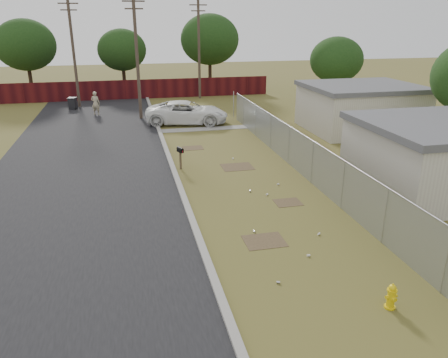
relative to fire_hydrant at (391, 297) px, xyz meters
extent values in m
plane|color=brown|center=(-1.32, 9.29, -0.35)|extent=(120.00, 120.00, 0.00)
cube|color=black|center=(-8.82, 17.29, -0.34)|extent=(9.00, 60.00, 0.02)
cube|color=gray|center=(-4.32, 17.29, -0.29)|extent=(0.25, 60.00, 0.12)
cube|color=gray|center=(-1.32, 20.79, -0.33)|extent=(6.20, 1.00, 0.03)
cylinder|color=#92959A|center=(1.78, 0.29, 0.65)|extent=(0.06, 0.06, 2.00)
cylinder|color=#92959A|center=(1.78, 3.29, 0.65)|extent=(0.06, 0.06, 2.00)
cylinder|color=#92959A|center=(1.78, 6.29, 0.65)|extent=(0.06, 0.06, 2.00)
cylinder|color=#92959A|center=(1.78, 9.29, 0.65)|extent=(0.06, 0.06, 2.00)
cylinder|color=#92959A|center=(1.78, 12.29, 0.65)|extent=(0.06, 0.06, 2.00)
cylinder|color=#92959A|center=(1.78, 15.29, 0.65)|extent=(0.06, 0.06, 2.00)
cylinder|color=#92959A|center=(1.78, 18.29, 0.65)|extent=(0.06, 0.06, 2.00)
cylinder|color=#92959A|center=(1.78, 21.29, 0.65)|extent=(0.06, 0.06, 2.00)
cylinder|color=#92959A|center=(1.78, 24.29, 0.65)|extent=(0.06, 0.06, 2.00)
cylinder|color=#92959A|center=(1.78, 10.29, 1.65)|extent=(0.04, 26.00, 0.04)
cube|color=gray|center=(1.78, 10.29, 0.65)|extent=(0.01, 26.00, 2.00)
cube|color=black|center=(1.84, 10.29, -0.05)|extent=(0.03, 26.00, 0.60)
cube|color=#480F11|center=(-7.32, 34.29, 0.55)|extent=(30.00, 0.12, 1.80)
cylinder|color=#44362D|center=(-5.32, 25.29, 4.15)|extent=(0.24, 0.24, 9.00)
cube|color=#44362D|center=(-5.32, 25.29, 8.05)|extent=(1.60, 0.10, 0.10)
cube|color=#44362D|center=(-5.32, 25.29, 7.55)|extent=(1.30, 0.10, 0.10)
cylinder|color=#44362D|center=(-10.32, 31.29, 4.15)|extent=(0.24, 0.24, 9.00)
cube|color=#44362D|center=(-10.32, 31.29, 8.05)|extent=(1.60, 0.10, 0.10)
cube|color=#44362D|center=(-10.32, 31.29, 7.55)|extent=(1.30, 0.10, 0.10)
cylinder|color=#44362D|center=(0.68, 33.29, 4.15)|extent=(0.24, 0.24, 9.00)
cube|color=#44362D|center=(0.68, 33.29, 8.05)|extent=(1.60, 0.10, 0.10)
cube|color=#44362D|center=(0.68, 33.29, 7.55)|extent=(1.30, 0.10, 0.10)
cube|color=beige|center=(9.18, 18.29, 1.05)|extent=(7.00, 6.00, 2.80)
cube|color=#505055|center=(9.18, 18.29, 2.60)|extent=(7.28, 6.24, 0.30)
cylinder|color=#322216|center=(-15.32, 38.29, 1.30)|extent=(0.36, 0.36, 3.30)
ellipsoid|color=#163210|center=(-15.32, 38.29, 4.53)|extent=(5.70, 5.70, 4.84)
cylinder|color=#322216|center=(-6.32, 39.29, 1.08)|extent=(0.36, 0.36, 2.86)
ellipsoid|color=#163210|center=(-6.32, 39.29, 3.88)|extent=(4.94, 4.94, 4.20)
cylinder|color=#322216|center=(2.68, 38.29, 1.41)|extent=(0.36, 0.36, 3.52)
ellipsoid|color=#163210|center=(2.68, 38.29, 4.85)|extent=(6.08, 6.08, 5.17)
cylinder|color=#322216|center=(11.68, 27.29, 0.97)|extent=(0.36, 0.36, 2.64)
ellipsoid|color=#163210|center=(11.68, 27.29, 3.55)|extent=(4.56, 4.56, 3.88)
cylinder|color=yellow|center=(0.00, 0.00, -0.32)|extent=(0.31, 0.31, 0.05)
cylinder|color=yellow|center=(0.00, 0.00, -0.06)|extent=(0.22, 0.22, 0.51)
cylinder|color=yellow|center=(0.00, 0.00, 0.19)|extent=(0.29, 0.29, 0.04)
sphere|color=yellow|center=(0.00, 0.00, 0.26)|extent=(0.21, 0.21, 0.20)
cylinder|color=yellow|center=(0.00, 0.00, 0.37)|extent=(0.04, 0.04, 0.05)
cylinder|color=yellow|center=(-0.12, 0.00, 0.00)|extent=(0.09, 0.10, 0.10)
cylinder|color=yellow|center=(0.12, 0.01, 0.00)|extent=(0.09, 0.10, 0.10)
cylinder|color=yellow|center=(0.01, -0.12, 0.00)|extent=(0.13, 0.11, 0.12)
cube|color=brown|center=(-3.92, 12.64, 0.13)|extent=(0.11, 0.11, 0.95)
cube|color=black|center=(-3.92, 12.64, 0.63)|extent=(0.32, 0.49, 0.17)
cylinder|color=black|center=(-3.92, 12.64, 0.72)|extent=(0.32, 0.49, 0.17)
cube|color=red|center=(-3.83, 12.41, 0.63)|extent=(0.03, 0.04, 0.10)
imported|color=white|center=(-2.09, 22.77, 0.47)|extent=(6.33, 3.92, 1.64)
imported|color=tan|center=(-8.72, 27.42, 0.59)|extent=(0.79, 0.63, 1.87)
cube|color=black|center=(-10.77, 30.23, 0.12)|extent=(0.72, 0.72, 0.94)
cube|color=black|center=(-10.77, 30.23, 0.61)|extent=(0.79, 0.79, 0.08)
cylinder|color=black|center=(-10.56, 29.87, -0.25)|extent=(0.10, 0.20, 0.20)
cylinder|color=silver|center=(-1.05, 2.97, -0.31)|extent=(0.10, 0.07, 0.07)
cylinder|color=#B6B6BB|center=(-2.28, 4.98, -0.31)|extent=(0.07, 0.10, 0.07)
cylinder|color=silver|center=(0.17, 9.33, -0.31)|extent=(0.12, 0.11, 0.07)
cylinder|color=#B6B6BB|center=(-2.52, 1.74, -0.31)|extent=(0.12, 0.11, 0.07)
cylinder|color=silver|center=(-0.92, 13.61, -0.31)|extent=(0.10, 0.12, 0.07)
cylinder|color=#B6B6BB|center=(-1.33, 8.80, -0.31)|extent=(0.08, 0.11, 0.07)
cylinder|color=silver|center=(-0.72, 8.25, -0.31)|extent=(0.12, 0.12, 0.07)
cylinder|color=silver|center=(-0.08, 4.30, -0.31)|extent=(0.12, 0.11, 0.07)
camera|label=1|loc=(-6.48, -8.50, 6.90)|focal=35.00mm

